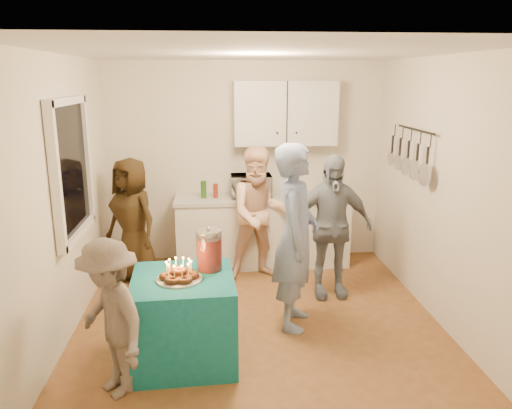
{
  "coord_description": "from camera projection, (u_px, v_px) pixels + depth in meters",
  "views": [
    {
      "loc": [
        -0.41,
        -4.49,
        2.39
      ],
      "look_at": [
        0.0,
        0.35,
        1.15
      ],
      "focal_mm": 35.0,
      "sensor_mm": 36.0,
      "label": 1
    }
  ],
  "objects": [
    {
      "name": "floor",
      "position": [
        259.0,
        325.0,
        4.95
      ],
      "size": [
        4.0,
        4.0,
        0.0
      ],
      "primitive_type": "plane",
      "color": "brown",
      "rests_on": "ground"
    },
    {
      "name": "ceiling",
      "position": [
        259.0,
        52.0,
        4.31
      ],
      "size": [
        4.0,
        4.0,
        0.0
      ],
      "primitive_type": "plane",
      "color": "white",
      "rests_on": "floor"
    },
    {
      "name": "back_wall",
      "position": [
        245.0,
        163.0,
        6.56
      ],
      "size": [
        3.6,
        3.6,
        0.0
      ],
      "primitive_type": "plane",
      "color": "silver",
      "rests_on": "floor"
    },
    {
      "name": "left_wall",
      "position": [
        60.0,
        202.0,
        4.49
      ],
      "size": [
        4.0,
        4.0,
        0.0
      ],
      "primitive_type": "plane",
      "color": "silver",
      "rests_on": "floor"
    },
    {
      "name": "right_wall",
      "position": [
        446.0,
        194.0,
        4.78
      ],
      "size": [
        4.0,
        4.0,
        0.0
      ],
      "primitive_type": "plane",
      "color": "silver",
      "rests_on": "floor"
    },
    {
      "name": "window_night",
      "position": [
        70.0,
        169.0,
        4.72
      ],
      "size": [
        0.04,
        1.0,
        1.2
      ],
      "primitive_type": "cube",
      "color": "black",
      "rests_on": "left_wall"
    },
    {
      "name": "counter",
      "position": [
        262.0,
        232.0,
        6.51
      ],
      "size": [
        2.2,
        0.58,
        0.86
      ],
      "primitive_type": "cube",
      "color": "white",
      "rests_on": "floor"
    },
    {
      "name": "countertop",
      "position": [
        263.0,
        198.0,
        6.39
      ],
      "size": [
        2.24,
        0.62,
        0.05
      ],
      "primitive_type": "cube",
      "color": "beige",
      "rests_on": "counter"
    },
    {
      "name": "upper_cabinet",
      "position": [
        285.0,
        113.0,
        6.3
      ],
      "size": [
        1.3,
        0.3,
        0.8
      ],
      "primitive_type": "cube",
      "color": "white",
      "rests_on": "back_wall"
    },
    {
      "name": "pot_rack",
      "position": [
        412.0,
        153.0,
        5.38
      ],
      "size": [
        0.12,
        1.0,
        0.6
      ],
      "primitive_type": "cube",
      "color": "black",
      "rests_on": "right_wall"
    },
    {
      "name": "microwave",
      "position": [
        251.0,
        186.0,
        6.34
      ],
      "size": [
        0.51,
        0.35,
        0.28
      ],
      "primitive_type": "imported",
      "rotation": [
        0.0,
        0.0,
        0.01
      ],
      "color": "white",
      "rests_on": "countertop"
    },
    {
      "name": "party_table",
      "position": [
        184.0,
        319.0,
        4.27
      ],
      "size": [
        0.89,
        0.89,
        0.76
      ],
      "primitive_type": "cube",
      "rotation": [
        0.0,
        0.0,
        0.05
      ],
      "color": "#116B75",
      "rests_on": "floor"
    },
    {
      "name": "donut_cake",
      "position": [
        179.0,
        270.0,
        4.11
      ],
      "size": [
        0.38,
        0.38,
        0.18
      ],
      "primitive_type": null,
      "color": "#381C0C",
      "rests_on": "party_table"
    },
    {
      "name": "punch_jar",
      "position": [
        209.0,
        251.0,
        4.32
      ],
      "size": [
        0.22,
        0.22,
        0.34
      ],
      "primitive_type": "cylinder",
      "color": "red",
      "rests_on": "party_table"
    },
    {
      "name": "man_birthday",
      "position": [
        296.0,
        237.0,
        4.77
      ],
      "size": [
        0.58,
        0.74,
        1.81
      ],
      "primitive_type": "imported",
      "rotation": [
        0.0,
        0.0,
        1.34
      ],
      "color": "#8194BD",
      "rests_on": "floor"
    },
    {
      "name": "woman_back_left",
      "position": [
        132.0,
        219.0,
        5.95
      ],
      "size": [
        0.86,
        0.82,
        1.49
      ],
      "primitive_type": "imported",
      "rotation": [
        0.0,
        0.0,
        -0.67
      ],
      "color": "#503816",
      "rests_on": "floor"
    },
    {
      "name": "woman_back_center",
      "position": [
        260.0,
        214.0,
        5.97
      ],
      "size": [
        0.86,
        0.71,
        1.61
      ],
      "primitive_type": "imported",
      "rotation": [
        0.0,
        0.0,
        0.14
      ],
      "color": "#FFAA85",
      "rests_on": "floor"
    },
    {
      "name": "woman_back_right",
      "position": [
        330.0,
        227.0,
        5.47
      ],
      "size": [
        0.95,
        0.42,
        1.6
      ],
      "primitive_type": "imported",
      "rotation": [
        0.0,
        0.0,
        0.03
      ],
      "color": "#0F1E32",
      "rests_on": "floor"
    },
    {
      "name": "child_near_left",
      "position": [
        110.0,
        318.0,
        3.76
      ],
      "size": [
        0.86,
        0.93,
        1.25
      ],
      "primitive_type": "imported",
      "rotation": [
        0.0,
        0.0,
        -0.93
      ],
      "color": "#5D524A",
      "rests_on": "floor"
    }
  ]
}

